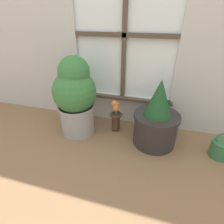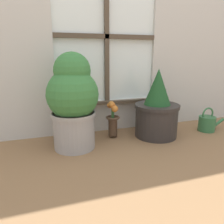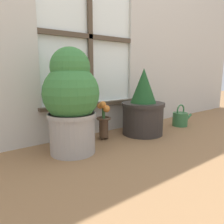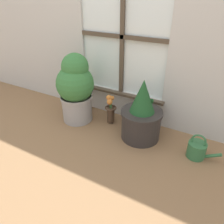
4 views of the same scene
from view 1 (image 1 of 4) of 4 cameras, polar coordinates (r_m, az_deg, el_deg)
The scene contains 5 objects.
ground_plane at distance 1.40m, azimuth -1.55°, elevation -12.81°, with size 10.00×10.00×0.00m, color olive.
potted_plant_left at distance 1.47m, azimuth -11.90°, elevation 5.04°, with size 0.36×0.36×0.67m.
potted_plant_right at distance 1.40m, azimuth 14.27°, elevation -2.52°, with size 0.36×0.36×0.55m.
flower_vase at distance 1.54m, azimuth 1.24°, elevation -0.99°, with size 0.11×0.11×0.30m.
watering_can at distance 1.54m, azimuth 32.06°, elevation -10.09°, with size 0.26×0.14×0.21m.
Camera 1 is at (0.32, -0.98, 0.94)m, focal length 28.00 mm.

